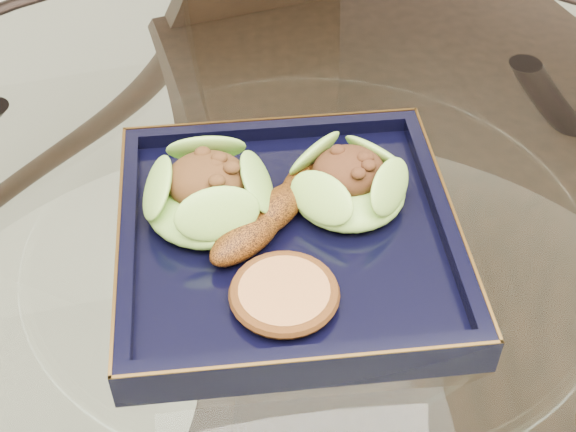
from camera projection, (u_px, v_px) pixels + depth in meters
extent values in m
cylinder|color=white|center=(310.00, 288.00, 0.64)|extent=(1.10, 1.10, 0.01)
torus|color=black|center=(310.00, 288.00, 0.64)|extent=(1.13, 1.13, 0.02)
cylinder|color=black|center=(469.00, 293.00, 1.13)|extent=(0.04, 0.04, 0.75)
cylinder|color=black|center=(66.00, 338.00, 1.08)|extent=(0.04, 0.04, 0.75)
cube|color=#321C10|center=(394.00, 202.00, 1.08)|extent=(0.54, 0.54, 0.04)
cylinder|color=#321C10|center=(553.00, 383.00, 1.18)|extent=(0.03, 0.03, 0.48)
cylinder|color=#321C10|center=(225.00, 270.00, 1.34)|extent=(0.03, 0.03, 0.48)
cylinder|color=#321C10|center=(429.00, 213.00, 1.44)|extent=(0.03, 0.03, 0.48)
cube|color=black|center=(288.00, 242.00, 0.65)|extent=(0.28, 0.28, 0.02)
ellipsoid|color=#5B9D2D|center=(209.00, 196.00, 0.65)|extent=(0.14, 0.14, 0.04)
ellipsoid|color=olive|center=(348.00, 185.00, 0.66)|extent=(0.12, 0.12, 0.03)
ellipsoid|color=#6B340B|center=(276.00, 209.00, 0.65)|extent=(0.12, 0.13, 0.03)
cylinder|color=#B9783D|center=(284.00, 295.00, 0.59)|extent=(0.09, 0.09, 0.01)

